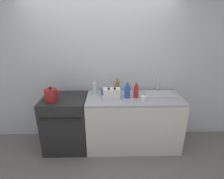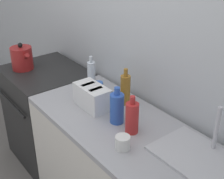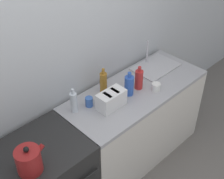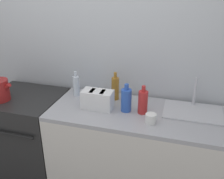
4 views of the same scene
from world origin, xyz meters
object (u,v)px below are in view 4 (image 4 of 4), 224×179
Objects in this scene: bottle_red at (143,102)px; bottle_blue at (126,100)px; stove at (29,135)px; cup_blue at (89,94)px; toaster at (98,99)px; bottle_clear at (76,86)px; bottle_amber at (115,88)px; cup_white at (151,119)px.

bottle_blue reaches higher than bottle_red.
cup_blue reaches higher than stove.
stove is 0.82m from cup_blue.
bottle_red reaches higher than toaster.
toaster is 2.91× the size of cup_blue.
stove is at bearing -161.19° from bottle_clear.
bottle_clear is at bearing 18.81° from stove.
bottle_blue is at bearing -179.15° from bottle_red.
stove is 1.06m from bottle_amber.
cup_blue is (-0.54, 0.13, -0.06)m from bottle_red.
stove is 10.00× the size of cup_blue.
bottle_blue is 1.01× the size of bottle_clear.
bottle_blue is (-0.14, -0.00, 0.00)m from bottle_red.
toaster is 3.10× the size of cup_white.
bottle_red is 0.70m from bottle_clear.
bottle_clear is (0.49, 0.17, 0.56)m from stove.
bottle_blue is (0.25, 0.02, 0.02)m from toaster.
bottle_clear is 2.84× the size of cup_white.
stove is 1.30m from bottle_red.
toaster reaches higher than cup_white.
stove is at bearing 173.36° from cup_white.
bottle_blue is 2.69× the size of cup_blue.
toaster is 0.51m from cup_white.
toaster is at bearing 165.35° from cup_white.
bottle_amber is at bearing 127.82° from bottle_blue.
cup_white is at bearing -31.67° from bottle_blue.
cup_white is (0.77, -0.32, -0.06)m from bottle_clear.
bottle_clear is 0.84m from cup_white.
bottle_clear is at bearing 166.10° from bottle_red.
cup_blue is at bearing 161.07° from bottle_blue.
bottle_amber is (0.10, 0.21, 0.03)m from toaster.
bottle_red is 0.92× the size of bottle_amber.
bottle_blue is 0.28m from cup_white.
bottle_red is 0.35m from bottle_amber.
cup_white is (0.49, -0.13, -0.04)m from toaster.
toaster is 1.00× the size of bottle_amber.
bottle_amber is (-0.30, 0.19, 0.01)m from bottle_red.
bottle_amber is at bearing 138.61° from cup_white.
cup_white is (0.39, -0.34, -0.07)m from bottle_amber.
bottle_blue is at bearing 3.83° from toaster.
cup_white is (0.09, -0.15, -0.06)m from bottle_red.
bottle_amber is 2.90× the size of cup_blue.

